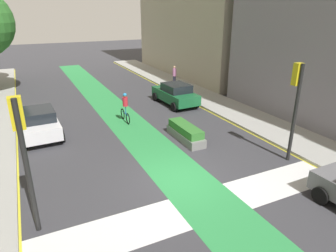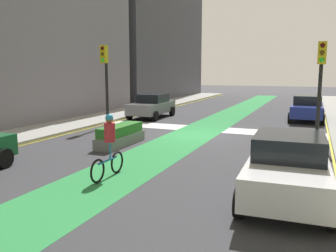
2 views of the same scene
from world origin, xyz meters
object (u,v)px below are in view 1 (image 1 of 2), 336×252
object	(u,v)px
traffic_signal_near_left	(22,141)
pedestrian_sidewalk_right_a	(174,75)
traffic_signal_near_right	(296,94)
car_green_right_far	(175,94)
cyclist_in_lane	(125,107)
car_white_left_far	(39,122)
median_planter	(186,133)

from	to	relation	value
traffic_signal_near_left	pedestrian_sidewalk_right_a	world-z (taller)	traffic_signal_near_left
traffic_signal_near_right	car_green_right_far	xyz separation A→B (m)	(-0.71, 10.00, -2.31)
car_green_right_far	cyclist_in_lane	bearing A→B (deg)	-156.65
cyclist_in_lane	pedestrian_sidewalk_right_a	bearing A→B (deg)	45.18
car_white_left_far	pedestrian_sidewalk_right_a	world-z (taller)	pedestrian_sidewalk_right_a
car_green_right_far	median_planter	xyz separation A→B (m)	(-2.47, -6.01, -0.40)
car_white_left_far	median_planter	distance (m)	8.01
traffic_signal_near_left	cyclist_in_lane	distance (m)	10.09
cyclist_in_lane	pedestrian_sidewalk_right_a	world-z (taller)	pedestrian_sidewalk_right_a
traffic_signal_near_left	median_planter	distance (m)	9.01
pedestrian_sidewalk_right_a	car_green_right_far	bearing A→B (deg)	-116.31
traffic_signal_near_right	cyclist_in_lane	xyz separation A→B (m)	(-5.17, 8.07, -2.14)
car_white_left_far	median_planter	world-z (taller)	car_white_left_far
traffic_signal_near_right	pedestrian_sidewalk_right_a	xyz separation A→B (m)	(1.81, 15.10, -2.09)
pedestrian_sidewalk_right_a	median_planter	bearing A→B (deg)	-114.19
traffic_signal_near_left	pedestrian_sidewalk_right_a	bearing A→B (deg)	50.21
median_planter	pedestrian_sidewalk_right_a	bearing A→B (deg)	65.81
traffic_signal_near_right	car_green_right_far	world-z (taller)	traffic_signal_near_right
traffic_signal_near_right	traffic_signal_near_left	xyz separation A→B (m)	(-10.80, -0.05, -0.09)
car_green_right_far	pedestrian_sidewalk_right_a	xyz separation A→B (m)	(2.52, 5.10, 0.22)
traffic_signal_near_right	median_planter	world-z (taller)	traffic_signal_near_right
cyclist_in_lane	median_planter	world-z (taller)	cyclist_in_lane
pedestrian_sidewalk_right_a	median_planter	xyz separation A→B (m)	(-4.99, -11.11, -0.62)
cyclist_in_lane	pedestrian_sidewalk_right_a	size ratio (longest dim) A/B	1.09
traffic_signal_near_left	pedestrian_sidewalk_right_a	xyz separation A→B (m)	(12.61, 15.14, -2.00)
car_green_right_far	car_white_left_far	xyz separation A→B (m)	(-9.40, -2.03, 0.00)
car_green_right_far	car_white_left_far	distance (m)	9.62
traffic_signal_near_right	car_green_right_far	bearing A→B (deg)	94.05
pedestrian_sidewalk_right_a	traffic_signal_near_right	bearing A→B (deg)	-96.85
car_white_left_far	pedestrian_sidewalk_right_a	distance (m)	13.90
cyclist_in_lane	traffic_signal_near_left	bearing A→B (deg)	-124.75
traffic_signal_near_right	car_green_right_far	size ratio (longest dim) A/B	1.04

